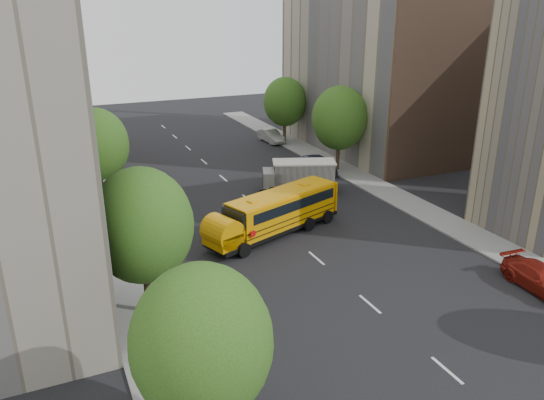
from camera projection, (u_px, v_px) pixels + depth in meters
ground at (302, 246)px, 35.33m from camera, size 120.00×120.00×0.00m
sidewalk_left at (114, 246)px, 35.19m from camera, size 3.00×80.00×0.12m
sidewalk_right at (398, 198)px, 43.98m from camera, size 3.00×80.00×0.12m
lane_markings at (247, 199)px, 43.89m from camera, size 0.15×64.00×0.01m
building_right_far at (369, 66)px, 56.20m from camera, size 10.00×22.00×18.00m
building_right_sidewall at (439, 78)px, 46.78m from camera, size 10.10×0.30×18.00m
street_tree_0 at (202, 343)px, 17.52m from camera, size 4.80×4.80×7.41m
street_tree_1 at (142, 226)px, 25.98m from camera, size 5.12×5.12×7.90m
street_tree_2 at (97, 145)px, 41.43m from camera, size 4.99×4.99×7.71m
street_tree_4 at (339, 118)px, 49.75m from camera, size 5.25×5.25×8.10m
street_tree_5 at (285, 102)px, 60.15m from camera, size 4.86×4.86×7.51m
school_bus at (274, 212)px, 36.52m from camera, size 10.86×5.89×3.02m
safari_truck at (299, 176)px, 44.80m from camera, size 6.87×4.45×2.78m
parked_car_0 at (190, 322)px, 25.50m from camera, size 1.89×4.50×1.52m
parked_car_1 at (149, 223)px, 37.26m from camera, size 1.47×4.06×1.33m
parked_car_2 at (101, 155)px, 53.64m from camera, size 3.07×5.77×1.54m
parked_car_3 at (541, 279)px, 29.66m from camera, size 2.28×5.00×1.42m
parked_car_4 at (319, 164)px, 50.56m from camera, size 1.95×4.69×1.59m
parked_car_5 at (271, 136)px, 61.63m from camera, size 1.80×4.52×1.46m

